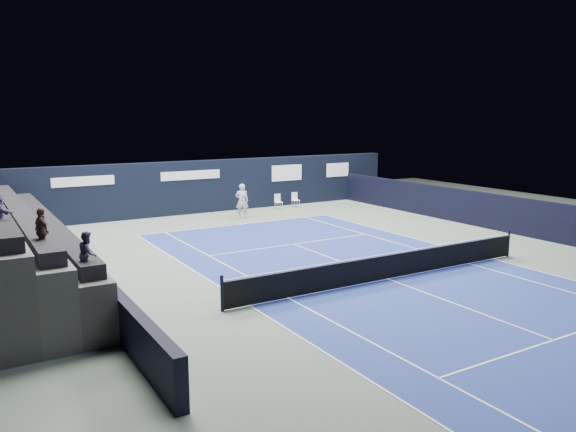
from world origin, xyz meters
name	(u,v)px	position (x,y,z in m)	size (l,w,h in m)	color
ground	(353,266)	(0.00, 2.00, 0.00)	(48.00, 48.00, 0.00)	#596A5F
court_surface	(388,279)	(0.00, 0.00, 0.00)	(10.97, 23.77, 0.01)	navy
enclosure_wall_right	(464,207)	(10.50, 6.00, 0.90)	(0.30, 22.00, 1.80)	black
folding_chair_back_a	(278,199)	(4.28, 15.24, 0.62)	(0.44, 0.47, 0.93)	white
folding_chair_back_b	(295,199)	(5.63, 15.37, 0.52)	(0.44, 0.43, 0.92)	white
line_judge_chair	(91,256)	(-8.74, 6.62, 0.56)	(0.53, 0.52, 0.98)	white
line_judge	(88,250)	(-8.63, 7.54, 0.58)	(0.42, 0.28, 1.16)	black
court_markings	(388,279)	(0.00, 0.00, 0.01)	(11.03, 23.83, 0.00)	white
tennis_net	(389,265)	(0.00, 0.00, 0.51)	(12.90, 0.10, 1.10)	black
back_sponsor_wall	(205,186)	(0.01, 16.50, 1.55)	(26.00, 0.63, 3.10)	black
side_barrier_left	(72,261)	(-9.50, 5.97, 0.60)	(0.33, 22.00, 1.20)	black
tennis_player	(242,201)	(0.95, 13.50, 0.98)	(0.84, 0.98, 1.96)	silver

